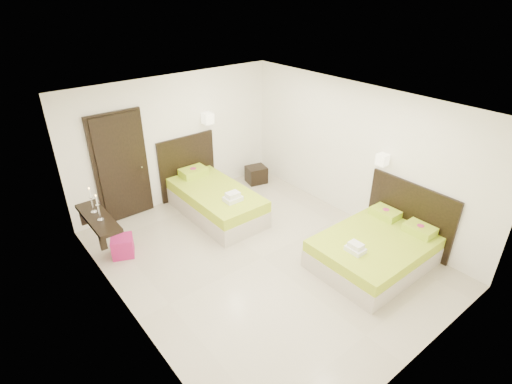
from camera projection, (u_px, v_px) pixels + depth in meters
floor at (262, 257)px, 6.76m from camera, size 5.50×5.50×0.00m
bed_single at (214, 198)px, 7.92m from camera, size 1.29×2.15×1.77m
bed_double at (377, 248)px, 6.52m from camera, size 1.89×1.61×1.56m
nightstand at (256, 175)px, 9.18m from camera, size 0.50×0.47×0.38m
ottoman at (123, 246)px, 6.74m from camera, size 0.46×0.46×0.35m
door at (122, 168)px, 7.45m from camera, size 1.02×0.15×2.14m
console_shelf at (97, 218)px, 6.32m from camera, size 0.35×1.20×0.78m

